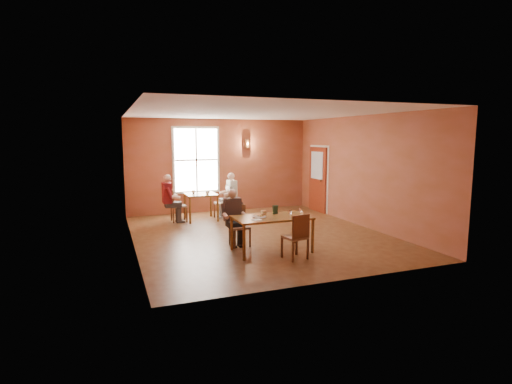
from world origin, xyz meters
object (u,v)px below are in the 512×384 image
object	(u,v)px
diner_main	(240,219)
diner_maroon	(178,199)
chair_empty	(295,236)
chair_diner_white	(222,202)
main_table	(272,234)
diner_white	(223,197)
second_table	(201,207)
chair_diner_maroon	(179,205)
chair_diner_main	(240,226)

from	to	relation	value
diner_main	diner_maroon	world-z (taller)	diner_maroon
chair_empty	chair_diner_white	xyz separation A→B (m)	(-0.25, 4.38, 0.02)
main_table	diner_white	world-z (taller)	diner_white
diner_white	second_table	bearing A→B (deg)	90.00
chair_diner_maroon	diner_maroon	world-z (taller)	diner_maroon
main_table	chair_diner_main	world-z (taller)	chair_diner_main
main_table	chair_empty	world-z (taller)	chair_empty
chair_diner_main	diner_main	distance (m)	0.16
second_table	chair_diner_maroon	size ratio (longest dim) A/B	0.93
chair_empty	chair_diner_main	bearing A→B (deg)	108.45
second_table	diner_white	distance (m)	0.73
main_table	chair_empty	bearing A→B (deg)	-69.77
diner_main	diner_white	bearing A→B (deg)	-99.34
chair_diner_white	diner_white	size ratio (longest dim) A/B	0.74
diner_main	chair_diner_white	bearing A→B (deg)	-98.80
chair_diner_main	second_table	size ratio (longest dim) A/B	1.02
second_table	diner_main	bearing A→B (deg)	-86.95
chair_diner_main	chair_empty	distance (m)	1.48
chair_diner_main	diner_main	xyz separation A→B (m)	(0.00, -0.03, 0.16)
chair_diner_white	diner_white	bearing A→B (deg)	-90.00
chair_diner_maroon	diner_main	bearing A→B (deg)	14.65
chair_diner_main	second_table	xyz separation A→B (m)	(-0.17, 3.09, -0.06)
diner_white	diner_maroon	size ratio (longest dim) A/B	0.98
chair_empty	diner_maroon	xyz separation A→B (m)	(-1.58, 4.38, 0.21)
chair_empty	second_table	size ratio (longest dim) A/B	1.04
chair_diner_main	chair_diner_maroon	xyz separation A→B (m)	(-0.82, 3.09, 0.02)
diner_white	chair_diner_maroon	world-z (taller)	diner_white
chair_diner_main	diner_white	size ratio (longest dim) A/B	0.69
second_table	diner_white	xyz separation A→B (m)	(0.68, 0.00, 0.26)
diner_main	main_table	bearing A→B (deg)	128.88
diner_main	diner_white	world-z (taller)	diner_white
main_table	chair_diner_maroon	world-z (taller)	chair_diner_maroon
second_table	chair_empty	bearing A→B (deg)	-78.37
diner_white	chair_empty	bearing A→B (deg)	-177.10
second_table	diner_maroon	bearing A→B (deg)	180.00
diner_white	chair_diner_maroon	size ratio (longest dim) A/B	1.38
main_table	diner_white	bearing A→B (deg)	89.79
chair_diner_main	diner_white	distance (m)	3.14
second_table	chair_diner_maroon	distance (m)	0.66
main_table	diner_maroon	size ratio (longest dim) A/B	1.20
second_table	chair_diner_main	bearing A→B (deg)	-86.92
chair_diner_white	diner_maroon	bearing A→B (deg)	90.00
chair_empty	diner_maroon	size ratio (longest dim) A/B	0.69
chair_diner_main	chair_diner_maroon	size ratio (longest dim) A/B	0.95
diner_main	chair_diner_white	size ratio (longest dim) A/B	1.26
diner_main	second_table	world-z (taller)	diner_main
chair_diner_white	chair_diner_main	bearing A→B (deg)	171.11
diner_maroon	chair_diner_maroon	bearing A→B (deg)	90.00
chair_diner_maroon	chair_diner_main	bearing A→B (deg)	14.79
main_table	second_table	xyz separation A→B (m)	(-0.67, 3.74, 0.01)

